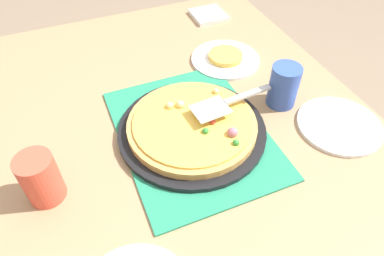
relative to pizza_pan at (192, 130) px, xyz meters
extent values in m
cube|color=#9E7A56|center=(0.00, 0.00, -0.03)|extent=(1.40, 1.00, 0.03)
cube|color=#9E7A56|center=(-0.64, -0.44, -0.40)|extent=(0.07, 0.07, 0.72)
cube|color=#9E7A56|center=(-0.64, 0.44, -0.40)|extent=(0.07, 0.07, 0.72)
cube|color=#237F5B|center=(0.00, 0.00, -0.01)|extent=(0.48, 0.36, 0.01)
cylinder|color=black|center=(0.00, 0.00, 0.00)|extent=(0.38, 0.38, 0.01)
cylinder|color=tan|center=(0.00, 0.00, 0.02)|extent=(0.33, 0.33, 0.02)
cylinder|color=#EAB747|center=(0.00, 0.00, 0.03)|extent=(0.30, 0.30, 0.01)
sphere|color=#B76675|center=(0.08, 0.07, 0.04)|extent=(0.03, 0.03, 0.03)
sphere|color=red|center=(0.03, 0.04, 0.04)|extent=(0.02, 0.02, 0.02)
sphere|color=#338433|center=(0.05, 0.02, 0.04)|extent=(0.02, 0.02, 0.02)
sphere|color=#E5CC7F|center=(-0.06, -0.01, 0.04)|extent=(0.02, 0.02, 0.02)
sphere|color=#E5CC7F|center=(-0.07, -0.03, 0.04)|extent=(0.02, 0.02, 0.02)
sphere|color=#338433|center=(0.11, 0.07, 0.04)|extent=(0.02, 0.02, 0.02)
sphere|color=#E5CC7F|center=(-0.08, 0.10, 0.04)|extent=(0.02, 0.02, 0.02)
cylinder|color=white|center=(-0.26, 0.23, -0.01)|extent=(0.22, 0.22, 0.01)
cylinder|color=white|center=(0.13, 0.37, -0.01)|extent=(0.22, 0.22, 0.01)
cylinder|color=#EAB747|center=(-0.26, 0.23, 0.01)|extent=(0.11, 0.11, 0.02)
cylinder|color=#3351AD|center=(-0.02, 0.28, 0.05)|extent=(0.08, 0.08, 0.12)
cylinder|color=#E04C38|center=(0.05, -0.37, 0.05)|extent=(0.08, 0.08, 0.12)
cube|color=silver|center=(0.00, 0.05, 0.05)|extent=(0.08, 0.10, 0.00)
cube|color=#B2B2B7|center=(-0.01, 0.16, 0.05)|extent=(0.03, 0.14, 0.01)
cube|color=white|center=(-0.55, 0.29, -0.01)|extent=(0.12, 0.12, 0.02)
camera|label=1|loc=(0.58, -0.24, 0.65)|focal=32.78mm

